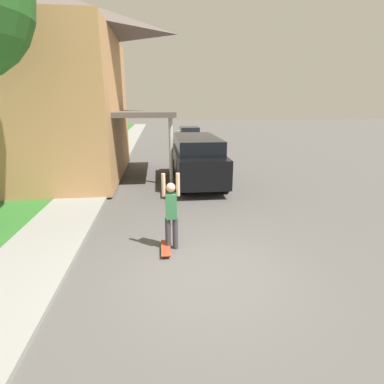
{
  "coord_description": "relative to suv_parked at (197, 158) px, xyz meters",
  "views": [
    {
      "loc": [
        -0.81,
        -5.29,
        3.28
      ],
      "look_at": [
        0.09,
        2.73,
        0.9
      ],
      "focal_mm": 28.0,
      "sensor_mm": 36.0,
      "label": 1
    }
  ],
  "objects": [
    {
      "name": "car_down_street",
      "position": [
        1.18,
        14.55,
        -0.41
      ],
      "size": [
        1.96,
        4.48,
        1.34
      ],
      "color": "#B7B7BC",
      "rests_on": "ground_plane"
    },
    {
      "name": "suv_parked",
      "position": [
        0.0,
        0.0,
        0.0
      ],
      "size": [
        2.02,
        5.19,
        1.97
      ],
      "color": "black",
      "rests_on": "ground_plane"
    },
    {
      "name": "sidewalk",
      "position": [
        -4.39,
        -1.19,
        -1.01
      ],
      "size": [
        1.8,
        80.0,
        0.1
      ],
      "color": "gray",
      "rests_on": "ground_plane"
    },
    {
      "name": "ground_plane",
      "position": [
        -0.79,
        -7.19,
        -1.06
      ],
      "size": [
        120.0,
        120.0,
        0.0
      ],
      "primitive_type": "plane",
      "color": "#54514F"
    },
    {
      "name": "skateboard",
      "position": [
        -1.51,
        -6.2,
        -0.98
      ],
      "size": [
        0.22,
        0.81,
        0.1
      ],
      "color": "#B73D23",
      "rests_on": "ground_plane"
    },
    {
      "name": "skateboarder",
      "position": [
        -1.36,
        -6.07,
        -0.13
      ],
      "size": [
        0.41,
        0.21,
        1.82
      ],
      "color": "#38383D",
      "rests_on": "ground_plane"
    }
  ]
}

